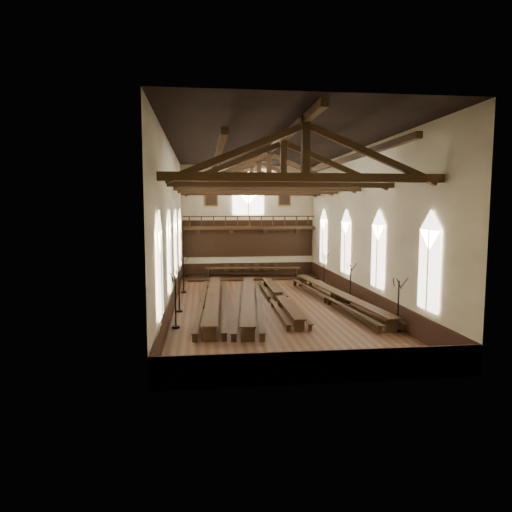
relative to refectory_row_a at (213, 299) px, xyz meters
The scene contains 21 objects.
ground 3.56m from the refectory_row_a, ahead, with size 26.00×26.00×0.00m, color brown.
room_walls 6.83m from the refectory_row_a, ahead, with size 26.00×26.00×26.00m.
wainscot_band 3.51m from the refectory_row_a, ahead, with size 12.00×26.00×1.20m.
side_windows 4.71m from the refectory_row_a, ahead, with size 11.85×19.80×4.50m.
end_window 15.12m from the refectory_row_a, 75.06° to the left, with size 2.80×0.12×3.80m.
minstrels_gallery 13.77m from the refectory_row_a, 74.80° to the left, with size 11.80×1.24×3.70m.
portraits 15.07m from the refectory_row_a, 75.06° to the left, with size 7.75×0.09×1.45m.
roof_trusses 8.39m from the refectory_row_a, ahead, with size 11.70×25.70×2.80m.
refectory_row_a is the anchor object (origin of this frame).
refectory_row_b 2.21m from the refectory_row_a, ahead, with size 2.38×14.99×0.80m.
refectory_row_c 4.34m from the refectory_row_a, ahead, with size 1.45×13.67×0.67m.
refectory_row_d 8.00m from the refectory_row_a, ahead, with size 2.34×15.01×0.80m.
dais 12.23m from the refectory_row_a, 72.26° to the left, with size 11.40×2.79×0.19m, color black.
high_table 12.22m from the refectory_row_a, 72.26° to the left, with size 8.43×1.68×0.79m.
high_chairs 13.00m from the refectory_row_a, 73.35° to the left, with size 5.00×0.51×1.02m.
candelabrum_left_near 4.98m from the refectory_row_a, 114.30° to the right, with size 0.79×0.89×2.89m.
candelabrum_left_mid 2.21m from the refectory_row_a, 158.31° to the right, with size 0.75×0.79×2.60m.
candelabrum_left_far 5.81m from the refectory_row_a, 110.62° to the left, with size 0.75×0.85×2.76m.
candelabrum_right_near 11.16m from the refectory_row_a, 35.78° to the right, with size 0.77×0.84×2.73m.
candelabrum_right_mid 9.10m from the refectory_row_a, ahead, with size 0.74×0.79×2.60m.
candelabrum_right_far 11.76m from the refectory_row_a, 39.63° to the left, with size 0.74×0.80×2.62m.
Camera 1 is at (-4.12, -28.15, 6.17)m, focal length 32.00 mm.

